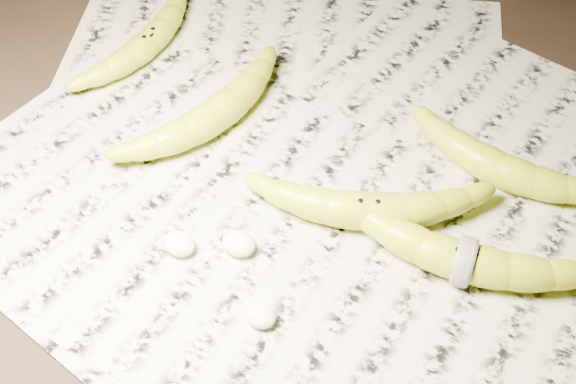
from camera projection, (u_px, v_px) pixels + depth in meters
The scene contains 11 objects.
ground at pixel (274, 207), 0.86m from camera, with size 3.00×3.00×0.00m, color black.
newspaper_patch at pixel (315, 191), 0.87m from camera, with size 0.90×0.70×0.01m, color #BBB7A0.
banana_left_a at pixel (148, 40), 0.99m from camera, with size 0.20×0.06×0.04m, color #ADC418, non-canonical shape.
banana_left_b at pixel (214, 114), 0.91m from camera, with size 0.21×0.07×0.04m, color #ADC418, non-canonical shape.
banana_center at pixel (368, 209), 0.82m from camera, with size 0.22×0.07×0.04m, color #ADC418, non-canonical shape.
banana_taped at pixel (465, 259), 0.78m from camera, with size 0.25×0.07×0.04m, color #ADC418, non-canonical shape.
banana_upper_a at pixel (501, 167), 0.86m from camera, with size 0.20×0.06×0.04m, color #ADC418, non-canonical shape.
measuring_tape at pixel (465, 259), 0.78m from camera, with size 0.05×0.05×0.00m, color white.
flesh_chunk_a at pixel (239, 241), 0.81m from camera, with size 0.04×0.03×0.02m, color #FFFAC5.
flesh_chunk_b at pixel (179, 241), 0.81m from camera, with size 0.03×0.03×0.02m, color #FFFAC5.
flesh_chunk_c at pixel (260, 314), 0.76m from camera, with size 0.03×0.03×0.02m, color #FFFAC5.
Camera 1 is at (0.28, -0.45, 0.68)m, focal length 50.00 mm.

